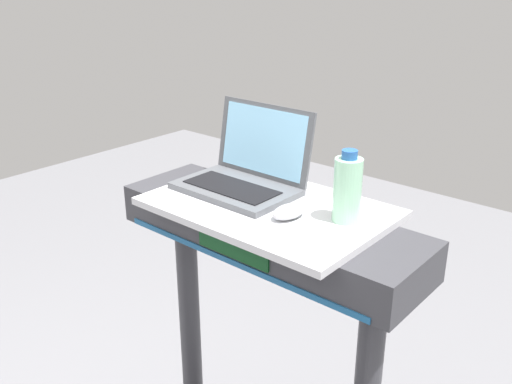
# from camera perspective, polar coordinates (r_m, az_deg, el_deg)

# --- Properties ---
(desk_board) EXTENTS (0.64, 0.42, 0.02)m
(desk_board) POSITION_cam_1_polar(r_m,az_deg,el_deg) (1.53, 1.22, -1.57)
(desk_board) COLOR silver
(desk_board) RESTS_ON treadmill_base
(laptop) EXTENTS (0.34, 0.26, 0.23)m
(laptop) POSITION_cam_1_polar(r_m,az_deg,el_deg) (1.62, -1.14, 1.98)
(laptop) COLOR #515459
(laptop) RESTS_ON desk_board
(computer_mouse) EXTENTS (0.07, 0.11, 0.03)m
(computer_mouse) POSITION_cam_1_polar(r_m,az_deg,el_deg) (1.43, 3.34, -1.99)
(computer_mouse) COLOR #B2B2B7
(computer_mouse) RESTS_ON desk_board
(water_bottle) EXTENTS (0.07, 0.07, 0.19)m
(water_bottle) POSITION_cam_1_polar(r_m,az_deg,el_deg) (1.41, 9.23, 0.32)
(water_bottle) COLOR #9EDBB2
(water_bottle) RESTS_ON desk_board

